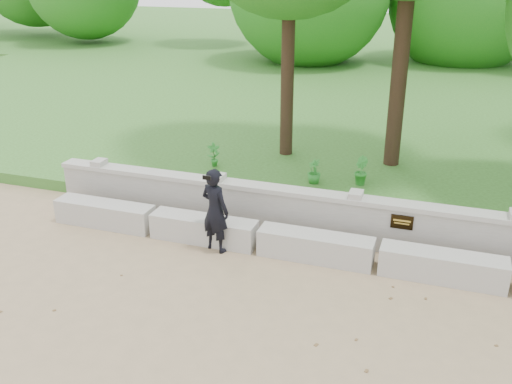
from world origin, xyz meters
TOP-DOWN VIEW (x-y plane):
  - ground at (0.00, 0.00)m, footprint 80.00×80.00m
  - lawn at (0.00, 14.00)m, footprint 40.00×22.00m
  - concrete_bench at (0.00, 1.90)m, footprint 11.90×0.45m
  - parapet_wall at (0.00, 2.60)m, footprint 12.50×0.35m
  - man_main at (-2.67, 1.67)m, footprint 0.62×0.58m
  - shrub_a at (-4.08, 4.93)m, footprint 0.35×0.33m
  - shrub_b at (-0.77, 4.89)m, footprint 0.38×0.41m
  - shrub_d at (-1.70, 4.65)m, footprint 0.39×0.39m

SIDE VIEW (x-z plane):
  - ground at x=0.00m, z-range 0.00..0.00m
  - lawn at x=0.00m, z-range 0.00..0.25m
  - concrete_bench at x=0.00m, z-range 0.00..0.45m
  - parapet_wall at x=0.00m, z-range 0.01..0.91m
  - shrub_d at x=-1.70m, z-range 0.25..0.77m
  - shrub_a at x=-4.08m, z-range 0.25..0.80m
  - shrub_b at x=-0.77m, z-range 0.25..0.84m
  - man_main at x=-2.67m, z-range 0.00..1.47m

